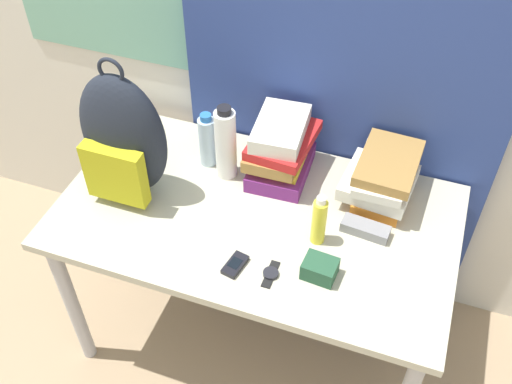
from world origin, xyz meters
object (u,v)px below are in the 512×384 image
(sunscreen_bottle, at_px, (319,221))
(sports_bottle, at_px, (226,143))
(cell_phone, at_px, (235,265))
(camera_pouch, at_px, (320,269))
(book_stack_center, at_px, (382,178))
(water_bottle, at_px, (207,141))
(wristwatch, at_px, (271,274))
(sunglasses_case, at_px, (365,229))
(backpack, at_px, (123,139))
(book_stack_left, at_px, (280,149))

(sunscreen_bottle, bearing_deg, sports_bottle, 153.49)
(cell_phone, bearing_deg, camera_pouch, 12.44)
(sports_bottle, xyz_separation_m, cell_phone, (0.17, -0.37, -0.13))
(sports_bottle, xyz_separation_m, sunscreen_bottle, (0.37, -0.19, -0.05))
(book_stack_center, relative_size, water_bottle, 1.32)
(camera_pouch, bearing_deg, water_bottle, 145.02)
(book_stack_center, bearing_deg, wristwatch, -118.92)
(book_stack_center, bearing_deg, water_bottle, -177.14)
(sunglasses_case, bearing_deg, wristwatch, -131.59)
(sunscreen_bottle, relative_size, sunglasses_case, 1.20)
(backpack, height_order, book_stack_left, backpack)
(sunglasses_case, bearing_deg, sports_bottle, 167.95)
(water_bottle, relative_size, sunglasses_case, 1.35)
(wristwatch, bearing_deg, backpack, 161.39)
(book_stack_center, height_order, cell_phone, book_stack_center)
(book_stack_left, bearing_deg, backpack, -151.12)
(backpack, xyz_separation_m, camera_pouch, (0.68, -0.14, -0.19))
(book_stack_center, relative_size, camera_pouch, 2.68)
(book_stack_center, xyz_separation_m, camera_pouch, (-0.10, -0.38, -0.06))
(book_stack_center, distance_m, cell_phone, 0.56)
(water_bottle, relative_size, sports_bottle, 0.74)
(sunscreen_bottle, bearing_deg, water_bottle, 154.31)
(backpack, bearing_deg, book_stack_left, 28.88)
(water_bottle, distance_m, sunglasses_case, 0.61)
(backpack, xyz_separation_m, book_stack_center, (0.78, 0.24, -0.13))
(sunscreen_bottle, bearing_deg, sunglasses_case, 30.42)
(sunglasses_case, xyz_separation_m, camera_pouch, (-0.09, -0.21, 0.01))
(water_bottle, distance_m, sunscreen_bottle, 0.50)
(cell_phone, bearing_deg, sports_bottle, 114.95)
(book_stack_center, bearing_deg, backpack, -163.08)
(backpack, relative_size, water_bottle, 2.42)
(sports_bottle, distance_m, cell_phone, 0.43)
(camera_pouch, bearing_deg, backpack, 168.59)
(sports_bottle, bearing_deg, cell_phone, -65.05)
(backpack, xyz_separation_m, sports_bottle, (0.27, 0.18, -0.08))
(sunscreen_bottle, height_order, cell_phone, sunscreen_bottle)
(cell_phone, relative_size, camera_pouch, 0.94)
(book_stack_left, bearing_deg, book_stack_center, -0.47)
(sports_bottle, bearing_deg, sunglasses_case, -12.05)
(book_stack_center, relative_size, wristwatch, 2.72)
(water_bottle, height_order, cell_phone, water_bottle)
(book_stack_center, bearing_deg, sports_bottle, -173.09)
(book_stack_left, bearing_deg, camera_pouch, -56.99)
(book_stack_left, bearing_deg, sunscreen_bottle, -50.79)
(book_stack_left, distance_m, book_stack_center, 0.35)
(book_stack_left, relative_size, water_bottle, 1.31)
(backpack, relative_size, sunglasses_case, 3.26)
(book_stack_center, bearing_deg, book_stack_left, 179.53)
(sports_bottle, xyz_separation_m, sunglasses_case, (0.51, -0.11, -0.12))
(sunscreen_bottle, bearing_deg, cell_phone, -137.87)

